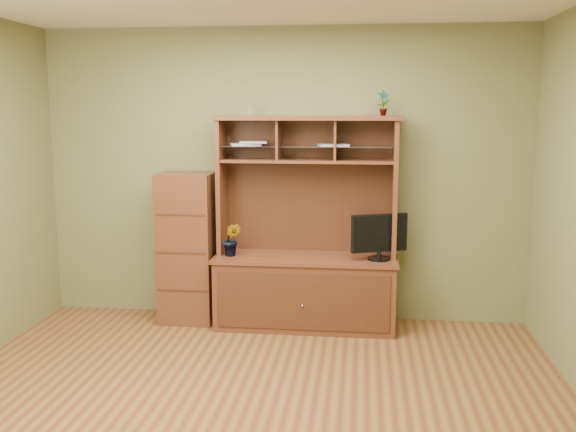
# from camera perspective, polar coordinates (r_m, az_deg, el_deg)

# --- Properties ---
(room) EXTENTS (4.54, 4.04, 2.74)m
(room) POSITION_cam_1_polar(r_m,az_deg,el_deg) (4.01, -3.97, 0.78)
(room) COLOR brown
(room) RESTS_ON ground
(media_hutch) EXTENTS (1.66, 0.61, 1.90)m
(media_hutch) POSITION_cam_1_polar(r_m,az_deg,el_deg) (5.83, 1.59, -4.77)
(media_hutch) COLOR #4E2616
(media_hutch) RESTS_ON room
(monitor) EXTENTS (0.49, 0.23, 0.40)m
(monitor) POSITION_cam_1_polar(r_m,az_deg,el_deg) (5.65, 8.11, -1.76)
(monitor) COLOR black
(monitor) RESTS_ON media_hutch
(orchid_plant) EXTENTS (0.17, 0.14, 0.30)m
(orchid_plant) POSITION_cam_1_polar(r_m,az_deg,el_deg) (5.78, -5.01, -2.09)
(orchid_plant) COLOR #27551D
(orchid_plant) RESTS_ON media_hutch
(top_plant) EXTENTS (0.13, 0.10, 0.22)m
(top_plant) POSITION_cam_1_polar(r_m,az_deg,el_deg) (5.71, 8.44, 9.93)
(top_plant) COLOR #346E26
(top_plant) RESTS_ON media_hutch
(reed_diffuser) EXTENTS (0.05, 0.05, 0.26)m
(reed_diffuser) POSITION_cam_1_polar(r_m,az_deg,el_deg) (5.79, -3.40, 9.90)
(reed_diffuser) COLOR silver
(reed_diffuser) RESTS_ON media_hutch
(magazines) EXTENTS (1.09, 0.27, 0.04)m
(magazines) POSITION_cam_1_polar(r_m,az_deg,el_deg) (5.76, -1.07, 6.42)
(magazines) COLOR #AAAAAF
(magazines) RESTS_ON media_hutch
(side_cabinet) EXTENTS (0.49, 0.45, 1.38)m
(side_cabinet) POSITION_cam_1_polar(r_m,az_deg,el_deg) (6.01, -8.89, -2.78)
(side_cabinet) COLOR #4E2616
(side_cabinet) RESTS_ON room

